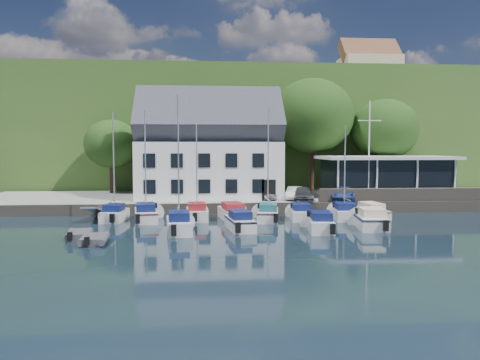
% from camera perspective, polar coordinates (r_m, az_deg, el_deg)
% --- Properties ---
extents(ground, '(180.00, 180.00, 0.00)m').
position_cam_1_polar(ground, '(32.10, 9.30, -6.82)').
color(ground, black).
rests_on(ground, ground).
extents(quay, '(60.00, 13.00, 1.00)m').
position_cam_1_polar(quay, '(49.01, 4.46, -2.45)').
color(quay, gray).
rests_on(quay, ground).
extents(quay_face, '(60.00, 0.30, 1.00)m').
position_cam_1_polar(quay_face, '(42.65, 5.80, -3.43)').
color(quay_face, '#5E574B').
rests_on(quay_face, ground).
extents(hillside, '(160.00, 75.00, 16.00)m').
position_cam_1_polar(hillside, '(92.95, 0.24, 5.23)').
color(hillside, '#2F501E').
rests_on(hillside, ground).
extents(field_patch, '(50.00, 30.00, 0.30)m').
position_cam_1_polar(field_patch, '(102.32, 4.40, 9.68)').
color(field_patch, '#626A35').
rests_on(field_patch, hillside).
extents(farmhouse, '(10.40, 7.00, 8.20)m').
position_cam_1_polar(farmhouse, '(88.86, 15.46, 12.99)').
color(farmhouse, '#C2AF95').
rests_on(farmhouse, hillside).
extents(harbor_building, '(14.40, 8.20, 8.70)m').
position_cam_1_polar(harbor_building, '(47.13, -3.78, 3.20)').
color(harbor_building, white).
rests_on(harbor_building, quay).
extents(club_pavilion, '(13.20, 7.20, 4.10)m').
position_cam_1_polar(club_pavilion, '(50.25, 17.23, 0.46)').
color(club_pavilion, black).
rests_on(club_pavilion, quay).
extents(seawall, '(18.00, 0.50, 1.20)m').
position_cam_1_polar(seawall, '(46.54, 20.43, -1.67)').
color(seawall, '#5E574B').
rests_on(seawall, quay).
extents(gangway, '(1.20, 6.00, 1.40)m').
position_cam_1_polar(gangway, '(41.06, -17.04, -4.58)').
color(gangway, silver).
rests_on(gangway, ground).
extents(car_silver, '(1.46, 3.31, 1.11)m').
position_cam_1_polar(car_silver, '(45.00, 3.59, -1.67)').
color(car_silver, silver).
rests_on(car_silver, quay).
extents(car_white, '(2.41, 3.93, 1.22)m').
position_cam_1_polar(car_white, '(45.19, 6.64, -1.60)').
color(car_white, silver).
rests_on(car_white, quay).
extents(car_dgrey, '(2.34, 4.51, 1.25)m').
position_cam_1_polar(car_dgrey, '(44.27, 7.68, -1.71)').
color(car_dgrey, '#2F2E33').
rests_on(car_dgrey, quay).
extents(car_blue, '(2.77, 4.37, 1.39)m').
position_cam_1_polar(car_blue, '(45.23, 12.47, -1.55)').
color(car_blue, navy).
rests_on(car_blue, quay).
extents(flagpole, '(2.26, 0.20, 9.43)m').
position_cam_1_polar(flagpole, '(46.42, 15.46, 3.51)').
color(flagpole, white).
rests_on(flagpole, quay).
extents(tree_0, '(5.89, 5.89, 8.06)m').
position_cam_1_polar(tree_0, '(53.32, -15.39, 2.81)').
color(tree_0, '#1B3811').
rests_on(tree_0, quay).
extents(tree_1, '(6.48, 6.48, 8.86)m').
position_cam_1_polar(tree_1, '(52.55, -9.52, 3.33)').
color(tree_1, '#1B3811').
rests_on(tree_1, quay).
extents(tree_2, '(7.73, 7.73, 10.57)m').
position_cam_1_polar(tree_2, '(53.12, 0.85, 4.31)').
color(tree_2, '#1B3811').
rests_on(tree_2, quay).
extents(tree_3, '(9.35, 9.35, 12.78)m').
position_cam_1_polar(tree_3, '(53.98, 8.80, 5.43)').
color(tree_3, '#1B3811').
rests_on(tree_3, quay).
extents(tree_4, '(7.69, 7.69, 10.51)m').
position_cam_1_polar(tree_4, '(56.18, 17.18, 4.09)').
color(tree_4, '#1B3811').
rests_on(tree_4, quay).
extents(boat_r1_0, '(2.24, 5.29, 8.54)m').
position_cam_1_polar(boat_r1_0, '(39.24, -15.14, 1.33)').
color(boat_r1_0, silver).
rests_on(boat_r1_0, ground).
extents(boat_r1_1, '(2.82, 6.37, 9.08)m').
position_cam_1_polar(boat_r1_1, '(38.50, -11.46, 1.75)').
color(boat_r1_1, silver).
rests_on(boat_r1_1, ground).
extents(boat_r1_2, '(2.14, 5.46, 8.88)m').
position_cam_1_polar(boat_r1_2, '(38.58, -5.31, 1.67)').
color(boat_r1_2, silver).
rests_on(boat_r1_2, ground).
extents(boat_r1_3, '(2.90, 6.85, 1.45)m').
position_cam_1_polar(boat_r1_3, '(38.87, -0.90, -3.79)').
color(boat_r1_3, silver).
rests_on(boat_r1_3, ground).
extents(boat_r1_4, '(2.63, 5.81, 8.80)m').
position_cam_1_polar(boat_r1_4, '(38.01, 3.44, 1.58)').
color(boat_r1_4, silver).
rests_on(boat_r1_4, ground).
extents(boat_r1_5, '(2.32, 5.50, 1.36)m').
position_cam_1_polar(boat_r1_5, '(39.31, 7.40, -3.80)').
color(boat_r1_5, silver).
rests_on(boat_r1_5, ground).
extents(boat_r1_6, '(2.44, 5.60, 8.65)m').
position_cam_1_polar(boat_r1_6, '(39.73, 12.66, 1.49)').
color(boat_r1_6, silver).
rests_on(boat_r1_6, ground).
extents(boat_r1_7, '(2.58, 6.30, 1.40)m').
position_cam_1_polar(boat_r1_7, '(40.87, 15.59, -3.60)').
color(boat_r1_7, silver).
rests_on(boat_r1_7, ground).
extents(boat_r2_1, '(2.37, 5.99, 9.43)m').
position_cam_1_polar(boat_r2_1, '(32.82, -7.51, 1.73)').
color(boat_r2_1, silver).
rests_on(boat_r2_1, ground).
extents(boat_r2_2, '(2.50, 5.78, 1.46)m').
position_cam_1_polar(boat_r2_2, '(34.00, 0.00, -4.91)').
color(boat_r2_2, silver).
rests_on(boat_r2_2, ground).
extents(boat_r2_3, '(2.54, 6.18, 1.43)m').
position_cam_1_polar(boat_r2_3, '(34.17, 9.73, -4.95)').
color(boat_r2_3, silver).
rests_on(boat_r2_3, ground).
extents(boat_r2_4, '(2.88, 5.94, 1.54)m').
position_cam_1_polar(boat_r2_4, '(35.99, 15.64, -4.50)').
color(boat_r2_4, silver).
rests_on(boat_r2_4, ground).
extents(dinghy_0, '(2.16, 3.11, 0.67)m').
position_cam_1_polar(dinghy_0, '(32.74, -19.03, -6.18)').
color(dinghy_0, '#3D3C42').
rests_on(dinghy_0, ground).
extents(dinghy_1, '(1.95, 3.01, 0.67)m').
position_cam_1_polar(dinghy_1, '(30.79, -17.36, -6.78)').
color(dinghy_1, '#3D3C42').
rests_on(dinghy_1, ground).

